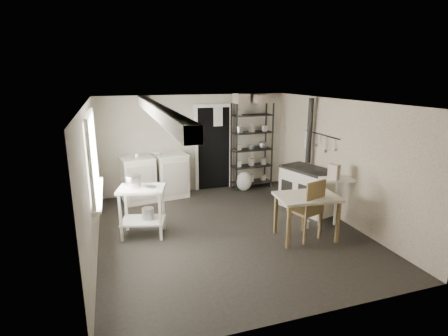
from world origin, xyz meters
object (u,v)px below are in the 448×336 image
object	(u,v)px
work_table	(306,217)
chair	(305,211)
stockpot	(134,183)
shelf_rack	(252,150)
flour_sack	(244,181)
prep_table	(143,214)
base_cabinets	(155,179)
stove	(308,189)

from	to	relation	value
work_table	chair	world-z (taller)	chair
stockpot	shelf_rack	xyz separation A→B (m)	(2.95, 1.86, 0.01)
flour_sack	chair	bearing A→B (deg)	-88.89
prep_table	stockpot	world-z (taller)	stockpot
work_table	flour_sack	size ratio (longest dim) A/B	2.17
work_table	flour_sack	xyz separation A→B (m)	(-0.07, 2.74, -0.14)
shelf_rack	flour_sack	distance (m)	0.79
prep_table	base_cabinets	world-z (taller)	base_cabinets
prep_table	base_cabinets	xyz separation A→B (m)	(0.45, 1.88, 0.06)
stockpot	prep_table	bearing A→B (deg)	-42.98
stove	shelf_rack	bearing A→B (deg)	90.50
stockpot	chair	xyz separation A→B (m)	(2.74, -1.06, -0.45)
stockpot	chair	world-z (taller)	stockpot
stockpot	flour_sack	size ratio (longest dim) A/B	0.57
shelf_rack	chair	xyz separation A→B (m)	(-0.22, -2.92, -0.46)
stockpot	work_table	distance (m)	3.01
work_table	stockpot	bearing A→B (deg)	158.49
chair	stockpot	bearing A→B (deg)	141.75
prep_table	stockpot	xyz separation A→B (m)	(-0.11, 0.11, 0.54)
base_cabinets	chair	xyz separation A→B (m)	(2.17, -2.83, 0.02)
shelf_rack	work_table	world-z (taller)	shelf_rack
base_cabinets	work_table	world-z (taller)	base_cabinets
shelf_rack	stove	distance (m)	1.92
stockpot	work_table	xyz separation A→B (m)	(2.75, -1.08, -0.56)
prep_table	work_table	bearing A→B (deg)	-20.35
stockpot	stove	distance (m)	3.53
shelf_rack	stove	bearing A→B (deg)	-77.19
stockpot	base_cabinets	world-z (taller)	stockpot
work_table	flour_sack	world-z (taller)	work_table
chair	flour_sack	bearing A→B (deg)	73.97
prep_table	base_cabinets	size ratio (longest dim) A/B	0.58
prep_table	stove	xyz separation A→B (m)	(3.38, 0.19, 0.04)
base_cabinets	work_table	bearing A→B (deg)	-61.53
stockpot	stove	world-z (taller)	stockpot
shelf_rack	stove	size ratio (longest dim) A/B	1.86
prep_table	shelf_rack	distance (m)	3.50
stockpot	chair	distance (m)	2.97
shelf_rack	stockpot	bearing A→B (deg)	-151.79
prep_table	shelf_rack	size ratio (longest dim) A/B	0.42
base_cabinets	flour_sack	xyz separation A→B (m)	(2.12, -0.12, -0.22)
flour_sack	stove	bearing A→B (deg)	-62.86
stockpot	base_cabinets	size ratio (longest dim) A/B	0.18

